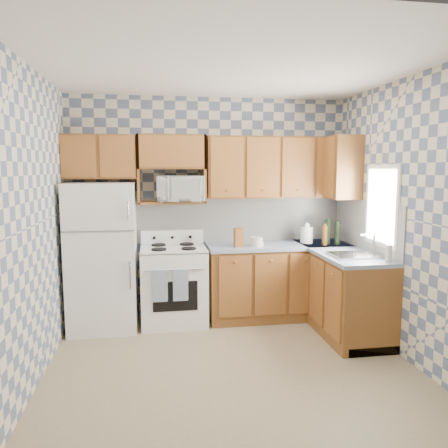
{
  "coord_description": "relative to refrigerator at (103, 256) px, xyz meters",
  "views": [
    {
      "loc": [
        -0.68,
        -3.81,
        1.84
      ],
      "look_at": [
        0.05,
        0.75,
        1.25
      ],
      "focal_mm": 35.0,
      "sensor_mm": 36.0,
      "label": 1
    }
  ],
  "objects": [
    {
      "name": "countertop_right",
      "position": [
        2.67,
        -0.45,
        0.06
      ],
      "size": [
        0.63,
        1.6,
        0.04
      ],
      "primitive_type": "cube",
      "color": "slate",
      "rests_on": "base_cabinets_right"
    },
    {
      "name": "backguard",
      "position": [
        0.8,
        0.3,
        0.16
      ],
      "size": [
        0.76,
        0.08,
        0.17
      ],
      "primitive_type": "cube",
      "color": "white",
      "rests_on": "cooktop"
    },
    {
      "name": "window",
      "position": [
        2.96,
        -0.8,
        0.61
      ],
      "size": [
        0.02,
        0.66,
        0.86
      ],
      "primitive_type": "cube",
      "color": "white",
      "rests_on": "right_wall"
    },
    {
      "name": "food_containers",
      "position": [
        1.79,
        -0.08,
        0.13
      ],
      "size": [
        0.16,
        0.16,
        0.11
      ],
      "primitive_type": null,
      "color": "beige",
      "rests_on": "countertop_back"
    },
    {
      "name": "refrigerator",
      "position": [
        0.0,
        0.0,
        0.0
      ],
      "size": [
        0.75,
        0.7,
        1.68
      ],
      "primitive_type": "cube",
      "color": "white",
      "rests_on": "floor"
    },
    {
      "name": "bottle_0",
      "position": [
        2.68,
        -0.05,
        0.23
      ],
      "size": [
        0.06,
        0.06,
        0.29
      ],
      "primitive_type": "cylinder",
      "color": "black",
      "rests_on": "countertop_back"
    },
    {
      "name": "soap_bottle",
      "position": [
        2.87,
        -1.13,
        0.17
      ],
      "size": [
        0.06,
        0.06,
        0.17
      ],
      "primitive_type": "cylinder",
      "color": "beige",
      "rests_on": "countertop_right"
    },
    {
      "name": "base_cabinets_right",
      "position": [
        2.67,
        -0.45,
        -0.4
      ],
      "size": [
        0.6,
        1.6,
        0.88
      ],
      "primitive_type": "cube",
      "color": "brown",
      "rests_on": "floor"
    },
    {
      "name": "bottle_1",
      "position": [
        2.78,
        -0.11,
        0.22
      ],
      "size": [
        0.06,
        0.06,
        0.27
      ],
      "primitive_type": "cylinder",
      "color": "black",
      "rests_on": "countertop_back"
    },
    {
      "name": "upper_cabinets_right",
      "position": [
        2.81,
        0.0,
        1.01
      ],
      "size": [
        0.33,
        0.7,
        0.74
      ],
      "primitive_type": "cube",
      "color": "brown",
      "rests_on": "right_wall"
    },
    {
      "name": "upper_cabinets_back",
      "position": [
        2.1,
        0.19,
        1.01
      ],
      "size": [
        1.75,
        0.33,
        0.74
      ],
      "primitive_type": "cube",
      "color": "brown",
      "rests_on": "back_wall"
    },
    {
      "name": "microwave",
      "position": [
        0.9,
        0.12,
        0.76
      ],
      "size": [
        0.56,
        0.38,
        0.3
      ],
      "primitive_type": "imported",
      "rotation": [
        0.0,
        0.0,
        -0.02
      ],
      "color": "white",
      "rests_on": "microwave_shelf"
    },
    {
      "name": "knife_block",
      "position": [
        1.57,
        -0.07,
        0.19
      ],
      "size": [
        0.11,
        0.11,
        0.22
      ],
      "primitive_type": "cube",
      "rotation": [
        0.0,
        0.0,
        0.07
      ],
      "color": "brown",
      "rests_on": "countertop_back"
    },
    {
      "name": "base_cabinets_back",
      "position": [
        2.1,
        0.05,
        -0.4
      ],
      "size": [
        1.75,
        0.6,
        0.88
      ],
      "primitive_type": "cube",
      "color": "brown",
      "rests_on": "floor"
    },
    {
      "name": "bottle_2",
      "position": [
        2.83,
        -0.01,
        0.21
      ],
      "size": [
        0.06,
        0.06,
        0.25
      ],
      "primitive_type": "cylinder",
      "color": "brown",
      "rests_on": "countertop_back"
    },
    {
      "name": "microwave_shelf",
      "position": [
        0.8,
        0.19,
        0.6
      ],
      "size": [
        0.8,
        0.33,
        0.03
      ],
      "primitive_type": "cube",
      "color": "brown",
      "rests_on": "back_wall"
    },
    {
      "name": "backsplash_right",
      "position": [
        2.96,
        -0.45,
        0.36
      ],
      "size": [
        0.02,
        1.6,
        0.56
      ],
      "primitive_type": "cube",
      "color": "silver",
      "rests_on": "right_wall"
    },
    {
      "name": "floor",
      "position": [
        1.27,
        -1.25,
        -0.84
      ],
      "size": [
        3.4,
        3.4,
        0.0
      ],
      "primitive_type": "plane",
      "color": "#867452",
      "rests_on": "ground"
    },
    {
      "name": "dish_towel_right",
      "position": [
        0.86,
        -0.32,
        -0.29
      ],
      "size": [
        0.17,
        0.02,
        0.36
      ],
      "primitive_type": "cube",
      "color": "navy",
      "rests_on": "stove_body"
    },
    {
      "name": "upper_cabinets_fridge",
      "position": [
        -0.02,
        0.19,
        1.13
      ],
      "size": [
        0.82,
        0.33,
        0.5
      ],
      "primitive_type": "cube",
      "color": "brown",
      "rests_on": "back_wall"
    },
    {
      "name": "back_wall",
      "position": [
        1.27,
        0.35,
        0.51
      ],
      "size": [
        3.4,
        0.02,
        2.7
      ],
      "primitive_type": "cube",
      "color": "slate",
      "rests_on": "ground"
    },
    {
      "name": "right_wall",
      "position": [
        2.97,
        -1.25,
        0.51
      ],
      "size": [
        0.02,
        3.2,
        2.7
      ],
      "primitive_type": "cube",
      "color": "slate",
      "rests_on": "ground"
    },
    {
      "name": "electric_kettle",
      "position": [
        2.46,
        0.06,
        0.18
      ],
      "size": [
        0.16,
        0.16,
        0.2
      ],
      "primitive_type": "cylinder",
      "color": "white",
      "rests_on": "countertop_back"
    },
    {
      "name": "cooktop",
      "position": [
        0.8,
        0.03,
        0.07
      ],
      "size": [
        0.76,
        0.65,
        0.02
      ],
      "primitive_type": "cube",
      "color": "silver",
      "rests_on": "stove_body"
    },
    {
      "name": "sink",
      "position": [
        2.67,
        -0.8,
        0.09
      ],
      "size": [
        0.48,
        0.4,
        0.03
      ],
      "primitive_type": "cube",
      "color": "#B7B7BC",
      "rests_on": "countertop_right"
    },
    {
      "name": "countertop_back",
      "position": [
        2.1,
        0.05,
        0.06
      ],
      "size": [
        1.77,
        0.63,
        0.04
      ],
      "primitive_type": "cube",
      "color": "slate",
      "rests_on": "base_cabinets_back"
    },
    {
      "name": "bottle_3",
      "position": [
        2.61,
        -0.13,
        0.2
      ],
      "size": [
        0.06,
        0.06,
        0.23
      ],
      "primitive_type": "cylinder",
      "color": "brown",
      "rests_on": "countertop_back"
    },
    {
      "name": "backsplash_back",
      "position": [
        1.68,
        0.34,
        0.36
      ],
      "size": [
        2.6,
        0.02,
        0.56
      ],
      "primitive_type": "cube",
      "color": "silver",
      "rests_on": "back_wall"
    },
    {
      "name": "dish_towel_left",
      "position": [
        0.64,
        -0.32,
        -0.29
      ],
      "size": [
        0.17,
        0.02,
        0.36
      ],
      "primitive_type": "cube",
      "color": "navy",
      "rests_on": "stove_body"
    },
    {
      "name": "stove_body",
      "position": [
        0.8,
        0.03,
        -0.39
      ],
      "size": [
        0.76,
        0.65,
        0.9
      ],
      "primitive_type": "cube",
      "color": "white",
      "rests_on": "floor"
    }
  ]
}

